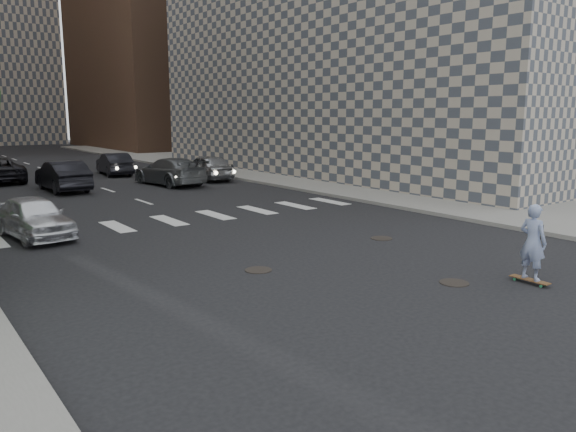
% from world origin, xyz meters
% --- Properties ---
extents(ground, '(160.00, 160.00, 0.00)m').
position_xyz_m(ground, '(0.00, 0.00, 0.00)').
color(ground, black).
rests_on(ground, ground).
extents(sidewalk_right, '(13.00, 80.00, 0.15)m').
position_xyz_m(sidewalk_right, '(14.50, 20.00, 0.07)').
color(sidewalk_right, gray).
rests_on(sidewalk_right, ground).
extents(building_right, '(15.00, 33.00, 22.00)m').
position_xyz_m(building_right, '(18.49, 18.49, 10.98)').
color(building_right, '#ADA08E').
rests_on(building_right, ground).
extents(manhole_a, '(0.70, 0.70, 0.02)m').
position_xyz_m(manhole_a, '(1.20, -2.50, 0.01)').
color(manhole_a, black).
rests_on(manhole_a, ground).
extents(manhole_b, '(0.70, 0.70, 0.02)m').
position_xyz_m(manhole_b, '(-2.00, 1.20, 0.01)').
color(manhole_b, black).
rests_on(manhole_b, ground).
extents(manhole_c, '(0.70, 0.70, 0.02)m').
position_xyz_m(manhole_c, '(3.30, 2.00, 0.01)').
color(manhole_c, black).
rests_on(manhole_c, ground).
extents(skateboarder, '(0.48, 0.98, 1.93)m').
position_xyz_m(skateboarder, '(2.66, -3.57, 1.01)').
color(skateboarder, brown).
rests_on(skateboarder, ground).
extents(silver_sedan, '(2.05, 4.18, 1.37)m').
position_xyz_m(silver_sedan, '(-5.77, 8.83, 0.68)').
color(silver_sedan, silver).
rests_on(silver_sedan, ground).
extents(traffic_car_a, '(1.80, 4.87, 1.59)m').
position_xyz_m(traffic_car_a, '(-2.00, 20.00, 0.80)').
color(traffic_car_a, black).
rests_on(traffic_car_a, ground).
extents(traffic_car_b, '(2.78, 5.54, 1.54)m').
position_xyz_m(traffic_car_b, '(3.64, 19.12, 0.77)').
color(traffic_car_b, slate).
rests_on(traffic_car_b, ground).
extents(traffic_car_d, '(2.13, 4.70, 1.56)m').
position_xyz_m(traffic_car_d, '(6.50, 20.00, 0.78)').
color(traffic_car_d, '#A1A3A8').
rests_on(traffic_car_d, ground).
extents(traffic_car_e, '(1.98, 4.56, 1.46)m').
position_xyz_m(traffic_car_e, '(2.86, 26.12, 0.73)').
color(traffic_car_e, black).
rests_on(traffic_car_e, ground).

